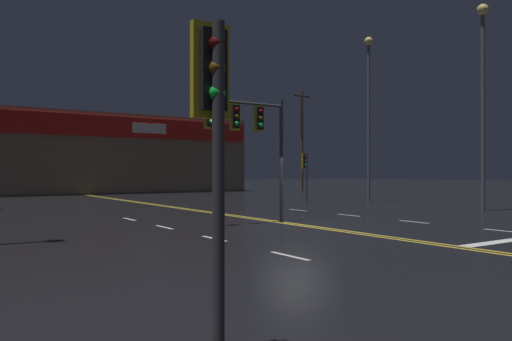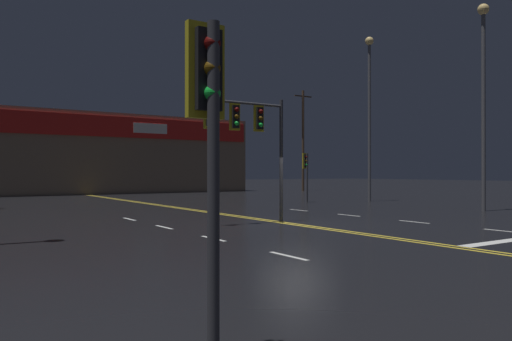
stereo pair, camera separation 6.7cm
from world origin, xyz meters
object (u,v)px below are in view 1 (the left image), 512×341
traffic_signal_corner_southwest (213,111)px  streetlight_median_approach (483,80)px  traffic_signal_corner_northeast (305,166)px  traffic_signal_median (246,125)px  streetlight_far_median (369,98)px

traffic_signal_corner_southwest → streetlight_median_approach: (20.67, 9.90, 3.96)m
traffic_signal_corner_southwest → streetlight_median_approach: streetlight_median_approach is taller
traffic_signal_corner_northeast → traffic_signal_corner_southwest: bearing=-131.2°
traffic_signal_median → streetlight_median_approach: 13.54m
traffic_signal_median → traffic_signal_corner_southwest: bearing=-123.8°
traffic_signal_median → traffic_signal_corner_southwest: size_ratio=1.37×
traffic_signal_median → streetlight_far_median: 16.88m
traffic_signal_corner_northeast → streetlight_median_approach: 11.64m
traffic_signal_median → streetlight_far_median: streetlight_far_median is taller
traffic_signal_corner_northeast → streetlight_far_median: streetlight_far_median is taller
traffic_signal_corner_southwest → traffic_signal_median: bearing=56.2°
traffic_signal_corner_northeast → traffic_signal_corner_southwest: (-17.88, -20.40, 0.24)m
streetlight_far_median → traffic_signal_corner_southwest: bearing=-139.4°
traffic_signal_corner_northeast → streetlight_far_median: (4.25, -1.43, 4.53)m
traffic_signal_corner_northeast → streetlight_median_approach: size_ratio=0.31×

